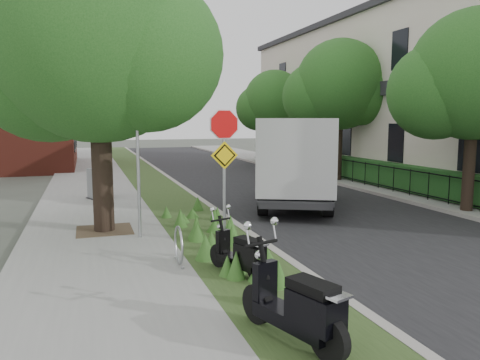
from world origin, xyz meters
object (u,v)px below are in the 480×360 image
at_px(sign_assembly, 224,148).
at_px(scooter_near, 243,257).
at_px(scooter_far, 302,313).
at_px(box_truck, 296,158).
at_px(utility_cabinet, 99,184).

relative_size(sign_assembly, scooter_near, 2.20).
bearing_deg(scooter_far, scooter_near, 86.72).
bearing_deg(box_truck, scooter_far, -114.52).
bearing_deg(scooter_far, box_truck, 65.48).
distance_m(scooter_near, utility_cabinet, 10.04).
height_order(sign_assembly, scooter_far, sign_assembly).
bearing_deg(sign_assembly, scooter_near, -97.99).
bearing_deg(utility_cabinet, sign_assembly, -71.15).
distance_m(sign_assembly, utility_cabinet, 8.10).
bearing_deg(sign_assembly, scooter_far, -95.41).
bearing_deg(scooter_near, scooter_far, -93.28).
height_order(scooter_far, utility_cabinet, utility_cabinet).
xyz_separation_m(sign_assembly, box_truck, (3.74, 4.18, -0.65)).
height_order(scooter_far, box_truck, box_truck).
distance_m(sign_assembly, box_truck, 5.65).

